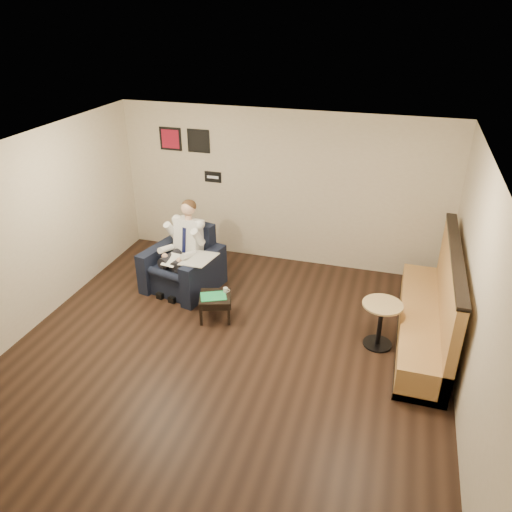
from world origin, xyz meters
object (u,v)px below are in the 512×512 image
(coffee_mug, at_px, (225,290))
(banquette, at_px, (427,297))
(smartphone, at_px, (218,291))
(cafe_table, at_px, (380,325))
(armchair, at_px, (182,260))
(green_folder, at_px, (213,296))
(side_table, at_px, (216,307))
(seated_man, at_px, (176,253))

(coffee_mug, distance_m, banquette, 2.96)
(smartphone, bearing_deg, cafe_table, -10.73)
(armchair, distance_m, smartphone, 1.02)
(banquette, xyz_separation_m, cafe_table, (-0.59, -0.31, -0.37))
(green_folder, xyz_separation_m, cafe_table, (2.49, 0.03, -0.04))
(side_table, bearing_deg, coffee_mug, 51.24)
(banquette, bearing_deg, side_table, -174.05)
(green_folder, bearing_deg, cafe_table, 0.71)
(side_table, relative_size, green_folder, 1.22)
(side_table, xyz_separation_m, smartphone, (-0.00, 0.14, 0.20))
(side_table, distance_m, cafe_table, 2.47)
(armchair, height_order, side_table, armchair)
(seated_man, bearing_deg, cafe_table, 3.43)
(side_table, height_order, coffee_mug, coffee_mug)
(seated_man, bearing_deg, green_folder, -21.25)
(side_table, relative_size, banquette, 0.17)
(smartphone, distance_m, banquette, 3.08)
(armchair, distance_m, green_folder, 1.11)
(armchair, bearing_deg, seated_man, -90.00)
(smartphone, height_order, banquette, banquette)
(seated_man, xyz_separation_m, coffee_mug, (1.00, -0.41, -0.29))
(coffee_mug, distance_m, cafe_table, 2.36)
(green_folder, bearing_deg, armchair, 139.28)
(green_folder, relative_size, banquette, 0.14)
(seated_man, relative_size, banquette, 0.51)
(green_folder, xyz_separation_m, coffee_mug, (0.14, 0.17, 0.04))
(seated_man, distance_m, cafe_table, 3.41)
(side_table, bearing_deg, seated_man, 147.66)
(seated_man, bearing_deg, side_table, -19.56)
(armchair, xyz_separation_m, side_table, (0.85, -0.69, -0.33))
(armchair, distance_m, cafe_table, 3.39)
(coffee_mug, bearing_deg, seated_man, 157.48)
(banquette, bearing_deg, cafe_table, -152.02)
(green_folder, height_order, coffee_mug, coffee_mug)
(seated_man, xyz_separation_m, green_folder, (0.86, -0.58, -0.33))
(armchair, distance_m, banquette, 3.93)
(seated_man, height_order, banquette, seated_man)
(armchair, xyz_separation_m, seated_man, (-0.03, -0.13, 0.19))
(side_table, xyz_separation_m, green_folder, (-0.02, -0.02, 0.20))
(coffee_mug, bearing_deg, green_folder, -128.76)
(coffee_mug, height_order, smartphone, coffee_mug)
(armchair, xyz_separation_m, smartphone, (0.85, -0.55, -0.14))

